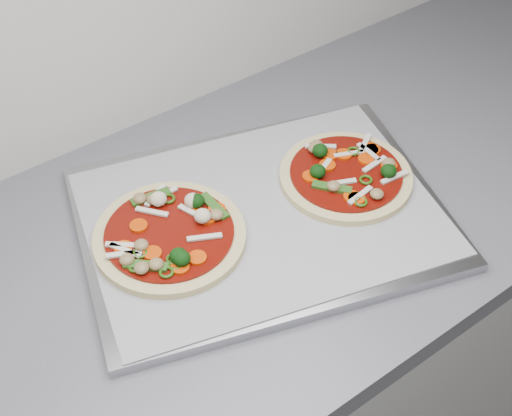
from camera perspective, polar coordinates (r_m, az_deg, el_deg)
base_cabinet at (r=1.41m, az=0.03°, el=-14.33°), size 3.60×0.60×0.86m
countertop at (r=1.05m, az=0.03°, el=-1.70°), size 3.60×0.60×0.04m
baking_tray at (r=1.03m, az=0.43°, el=-0.75°), size 0.60×0.51×0.02m
parchment at (r=1.02m, az=0.44°, el=-0.39°), size 0.57×0.47×0.00m
pizza_left at (r=0.98m, az=-6.88°, el=-2.10°), size 0.28×0.28×0.04m
pizza_right at (r=1.07m, az=7.22°, el=2.71°), size 0.24×0.24×0.03m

